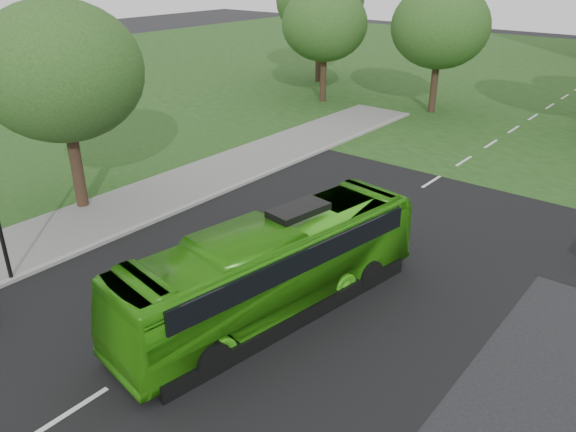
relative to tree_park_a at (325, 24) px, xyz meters
The scene contains 7 objects.
ground 29.05m from the tree_park_a, 59.79° to the right, with size 160.00×160.00×0.00m, color black.
street_surfaces 15.18m from the tree_park_a, ahead, with size 120.00×120.00×0.15m.
tree_park_a is the anchor object (origin of this frame).
tree_park_b 8.40m from the tree_park_a, 15.38° to the left, with size 6.69×6.69×8.78m.
tree_park_f 7.69m from the tree_park_a, 128.61° to the left, with size 7.52×7.52×10.04m.
tree_side_near 23.63m from the tree_park_a, 81.36° to the right, with size 6.69×6.69×8.89m.
bus 28.84m from the tree_park_a, 57.50° to the right, with size 2.55×10.89×3.03m, color #359713.
Camera 1 is at (10.84, -10.91, 10.29)m, focal length 35.00 mm.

